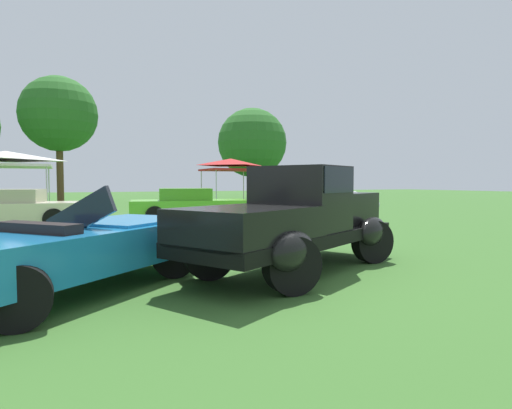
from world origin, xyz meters
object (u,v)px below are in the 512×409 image
(neighbor_convertible, at_px, (73,247))
(canopy_tent_center_field, at_px, (231,164))
(show_car_lime, at_px, (189,206))
(canopy_tent_left_field, at_px, (6,158))
(feature_pickup_truck, at_px, (297,218))
(show_car_cream, at_px, (14,209))

(neighbor_convertible, bearing_deg, canopy_tent_center_field, 62.27)
(show_car_lime, relative_size, canopy_tent_left_field, 1.29)
(canopy_tent_left_field, bearing_deg, feature_pickup_truck, -68.48)
(neighbor_convertible, distance_m, canopy_tent_left_field, 14.28)
(feature_pickup_truck, distance_m, show_car_cream, 10.60)
(feature_pickup_truck, height_order, canopy_tent_left_field, canopy_tent_left_field)
(neighbor_convertible, bearing_deg, canopy_tent_left_field, 98.98)
(neighbor_convertible, xyz_separation_m, show_car_lime, (4.01, 8.87, 0.02))
(neighbor_convertible, height_order, canopy_tent_center_field, canopy_tent_center_field)
(feature_pickup_truck, xyz_separation_m, show_car_lime, (0.65, 8.99, -0.27))
(feature_pickup_truck, distance_m, show_car_lime, 9.02)
(neighbor_convertible, distance_m, show_car_cream, 9.41)
(feature_pickup_truck, xyz_separation_m, show_car_cream, (-4.88, 9.41, -0.27))
(show_car_cream, distance_m, show_car_lime, 5.55)
(neighbor_convertible, height_order, show_car_cream, neighbor_convertible)
(canopy_tent_center_field, bearing_deg, neighbor_convertible, -117.73)
(show_car_cream, xyz_separation_m, canopy_tent_left_field, (-0.68, 4.70, 1.82))
(feature_pickup_truck, bearing_deg, show_car_lime, 85.84)
(neighbor_convertible, distance_m, canopy_tent_center_field, 17.63)
(canopy_tent_left_field, bearing_deg, show_car_lime, -39.46)
(feature_pickup_truck, relative_size, neighbor_convertible, 1.09)
(feature_pickup_truck, xyz_separation_m, canopy_tent_left_field, (-5.56, 14.11, 1.55))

